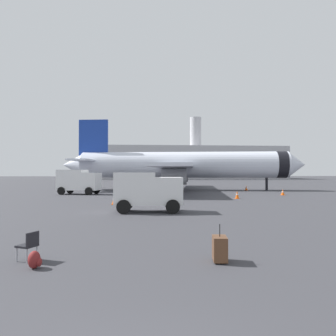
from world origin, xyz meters
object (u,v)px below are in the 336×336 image
Objects in this scene: cargo_van at (148,190)px; airplane_at_gate at (182,165)px; service_truck at (79,181)px; safety_cone_far at (114,200)px; safety_cone_near at (237,195)px; gate_chair at (29,244)px; safety_cone_mid at (283,192)px; safety_cone_outer at (246,188)px; traveller_backpack at (35,260)px; rolling_suitcase at (220,248)px.

airplane_at_gate is at bearing 78.23° from cargo_van.
service_truck is 1.16× the size of cargo_van.
safety_cone_far is at bearing 117.88° from cargo_van.
safety_cone_near is at bearing -76.73° from airplane_at_gate.
gate_chair is at bearing -120.79° from safety_cone_near.
gate_chair is at bearing -103.67° from airplane_at_gate.
safety_cone_mid is (10.21, -11.37, -3.32)m from airplane_at_gate.
airplane_at_gate is 6.91× the size of service_truck.
safety_cone_outer is (-1.05, 9.70, 0.01)m from safety_cone_mid.
safety_cone_near is (16.92, -7.50, -1.24)m from service_truck.
traveller_backpack is (-18.72, -26.13, -0.10)m from safety_cone_mid.
safety_cone_outer is at bearing -10.32° from airplane_at_gate.
airplane_at_gate is 8.00× the size of cargo_van.
airplane_at_gate is at bearing 31.33° from service_truck.
airplane_at_gate is 38.60m from traveller_backpack.
safety_cone_far is (-18.15, -9.07, 0.04)m from safety_cone_mid.
rolling_suitcase reaches higher than safety_cone_far.
rolling_suitcase is at bearing -109.34° from safety_cone_outer.
safety_cone_outer is 0.63× the size of rolling_suitcase.
cargo_van is at bearing 72.16° from gate_chair.
service_truck is 6.84× the size of safety_cone_far.
service_truck is 4.70× the size of rolling_suitcase.
traveller_backpack is at bearing -91.93° from safety_cone_far.
gate_chair is at bearing -81.42° from service_truck.
safety_cone_outer is 39.95m from traveller_backpack.
traveller_backpack is 0.56× the size of gate_chair.
safety_cone_far is at bearing -153.44° from safety_cone_mid.
gate_chair is at bearing -127.06° from safety_cone_mid.
cargo_van is 13.37m from safety_cone_near.
safety_cone_far reaches higher than safety_cone_mid.
service_truck is at bearing 108.80° from rolling_suitcase.
cargo_van is 5.91× the size of safety_cone_far.
rolling_suitcase is (4.61, -16.80, 0.02)m from safety_cone_far.
safety_cone_outer is at bearing 15.93° from service_truck.
service_truck is at bearing 98.58° from gate_chair.
airplane_at_gate reaches higher than rolling_suitcase.
safety_cone_near is at bearing 47.70° from cargo_van.
gate_chair is at bearing -117.30° from safety_cone_outer.
gate_chair is (-18.09, -35.05, 0.16)m from safety_cone_outer.
cargo_van is 6.61× the size of safety_cone_mid.
service_truck is at bearing -164.07° from safety_cone_outer.
airplane_at_gate is at bearing 76.33° from gate_chair.
safety_cone_near is (3.67, -15.57, -3.29)m from airplane_at_gate.
airplane_at_gate is 15.64m from safety_cone_mid.
gate_chair is (-3.64, -11.30, -0.95)m from cargo_van.
gate_chair reaches higher than safety_cone_outer.
rolling_suitcase reaches higher than traveller_backpack.
cargo_van is at bearing -65.37° from service_truck.
traveller_backpack is at bearing -125.62° from safety_cone_mid.
airplane_at_gate is 41.54× the size of gate_chair.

